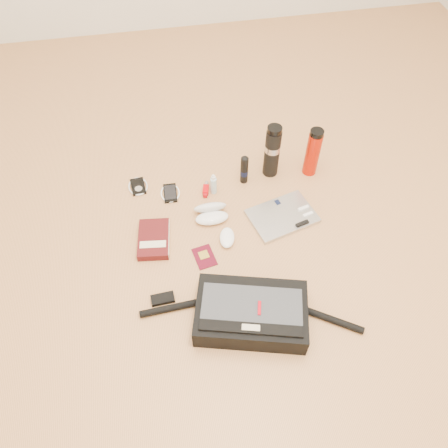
% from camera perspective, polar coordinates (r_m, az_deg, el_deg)
% --- Properties ---
extents(ground, '(4.00, 4.00, 0.00)m').
position_cam_1_polar(ground, '(1.93, 2.03, -3.87)').
color(ground, tan).
rests_on(ground, ground).
extents(messenger_bag, '(0.86, 0.37, 0.12)m').
position_cam_1_polar(messenger_bag, '(1.73, 3.48, -11.54)').
color(messenger_bag, black).
rests_on(messenger_bag, ground).
extents(laptop, '(0.34, 0.28, 0.03)m').
position_cam_1_polar(laptop, '(2.06, 7.65, 1.02)').
color(laptop, '#B0B0B2').
rests_on(laptop, ground).
extents(book, '(0.16, 0.22, 0.04)m').
position_cam_1_polar(book, '(1.98, -9.11, -1.97)').
color(book, '#450E10').
rests_on(book, ground).
extents(passport, '(0.10, 0.13, 0.01)m').
position_cam_1_polar(passport, '(1.92, -2.57, -4.29)').
color(passport, '#4A0615').
rests_on(passport, ground).
extents(mouse, '(0.09, 0.13, 0.04)m').
position_cam_1_polar(mouse, '(1.96, 0.40, -1.79)').
color(mouse, white).
rests_on(mouse, ground).
extents(sunglasses_case, '(0.16, 0.13, 0.09)m').
position_cam_1_polar(sunglasses_case, '(2.03, -1.71, 1.48)').
color(sunglasses_case, white).
rests_on(sunglasses_case, ground).
extents(ipod, '(0.10, 0.12, 0.01)m').
position_cam_1_polar(ipod, '(2.21, -11.16, 4.84)').
color(ipod, black).
rests_on(ipod, ground).
extents(phone, '(0.10, 0.12, 0.01)m').
position_cam_1_polar(phone, '(2.16, -7.04, 4.04)').
color(phone, black).
rests_on(phone, ground).
extents(inhaler, '(0.04, 0.10, 0.03)m').
position_cam_1_polar(inhaler, '(2.15, -2.38, 4.54)').
color(inhaler, '#BB050A').
rests_on(inhaler, ground).
extents(spray_bottle, '(0.03, 0.03, 0.12)m').
position_cam_1_polar(spray_bottle, '(2.12, -1.37, 5.13)').
color(spray_bottle, '#A9CEDD').
rests_on(spray_bottle, ground).
extents(aerosol_can, '(0.05, 0.05, 0.16)m').
position_cam_1_polar(aerosol_can, '(2.15, 2.67, 7.12)').
color(aerosol_can, black).
rests_on(aerosol_can, ground).
extents(thermos_black, '(0.10, 0.10, 0.29)m').
position_cam_1_polar(thermos_black, '(2.16, 6.32, 9.47)').
color(thermos_black, black).
rests_on(thermos_black, ground).
extents(thermos_red, '(0.08, 0.08, 0.27)m').
position_cam_1_polar(thermos_red, '(2.21, 11.53, 9.16)').
color(thermos_red, '#A81403').
rests_on(thermos_red, ground).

